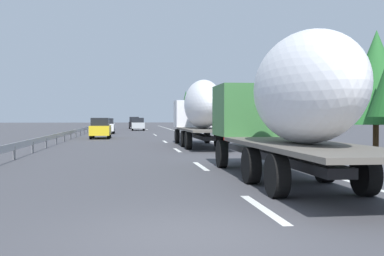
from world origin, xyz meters
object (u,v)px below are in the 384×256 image
truck_lead (200,109)px  car_yellow_coupe (101,128)px  truck_trailing (288,102)px  car_silver_hatch (138,124)px  car_white_van (106,126)px  road_sign (203,114)px  car_black_suv (134,123)px

truck_lead → car_yellow_coupe: bearing=28.9°
truck_trailing → car_silver_hatch: 55.60m
car_white_van → road_sign: (-6.67, -10.29, 1.34)m
car_silver_hatch → truck_trailing: bearing=-176.6°
car_silver_hatch → car_black_suv: 11.48m
truck_trailing → car_silver_hatch: size_ratio=3.00×
truck_lead → road_sign: (19.03, -3.10, -0.15)m
truck_lead → truck_trailing: bearing=-180.0°
car_black_suv → car_yellow_coupe: size_ratio=0.93×
car_white_van → car_silver_hatch: (12.64, -3.88, 0.01)m
car_silver_hatch → car_yellow_coupe: (-25.46, 3.79, 0.01)m
truck_lead → road_sign: bearing=-9.3°
truck_lead → car_white_van: 26.73m
car_yellow_coupe → road_sign: bearing=-58.9°
car_silver_hatch → car_black_suv: car_black_suv is taller
truck_trailing → road_sign: (36.18, -3.10, -0.09)m
car_black_suv → car_yellow_coupe: 37.09m
car_white_van → car_silver_hatch: bearing=-17.1°
truck_trailing → car_black_suv: 67.08m
car_silver_hatch → road_sign: bearing=-161.6°
road_sign → car_silver_hatch: bearing=18.4°
car_white_van → car_black_suv: 24.35m
car_silver_hatch → road_sign: (-19.31, -6.41, 1.32)m
truck_lead → truck_trailing: size_ratio=0.98×
truck_lead → car_white_van: size_ratio=2.70×
truck_lead → car_yellow_coupe: size_ratio=2.52×
car_black_suv → car_silver_hatch: bearing=-177.7°
truck_trailing → car_yellow_coupe: size_ratio=2.57×
car_silver_hatch → car_yellow_coupe: bearing=171.5°
road_sign → car_white_van: bearing=57.0°
car_white_van → road_sign: size_ratio=1.37×
car_black_suv → truck_trailing: bearing=-176.8°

